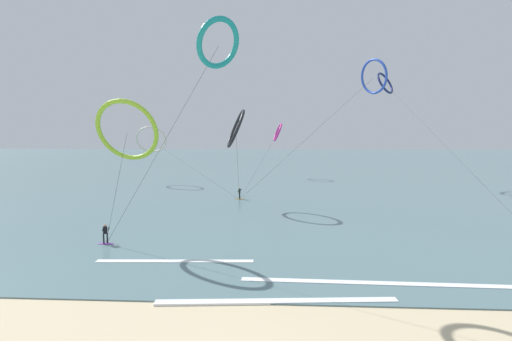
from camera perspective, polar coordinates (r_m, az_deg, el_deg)
sea_water at (r=117.12m, az=1.97°, el=1.68°), size 400.00×200.00×0.08m
surfer_violet at (r=30.44m, az=-24.63°, el=-10.14°), size 1.40×0.72×1.70m
surfer_amber at (r=46.59m, az=-2.87°, el=-4.08°), size 1.40×0.63×1.70m
kite_teal at (r=22.96m, az=-6.55°, el=21.01°), size 12.00×5.79×16.57m
kite_magenta at (r=71.13m, az=3.78°, el=6.61°), size 6.98×27.69×11.72m
kite_charcoal at (r=40.79m, az=-3.52°, el=7.25°), size 3.32×7.83×12.30m
kite_ivory at (r=63.86m, az=-17.68°, el=5.09°), size 20.69×16.22×10.77m
kite_cobalt at (r=38.06m, az=19.67°, el=15.03°), size 16.46×11.47×17.05m
kite_lime at (r=28.05m, az=-21.44°, el=6.46°), size 5.30×2.67×11.88m
kite_navy at (r=66.28m, az=21.49°, el=13.89°), size 4.85×44.63×20.62m
wave_crest_near at (r=19.26m, az=3.60°, el=-21.71°), size 13.20×1.42×0.12m
wave_crest_mid at (r=22.51m, az=21.16°, el=-17.85°), size 17.32×0.86×0.12m
wave_crest_far at (r=25.08m, az=-13.86°, el=-15.08°), size 11.26×1.00×0.12m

